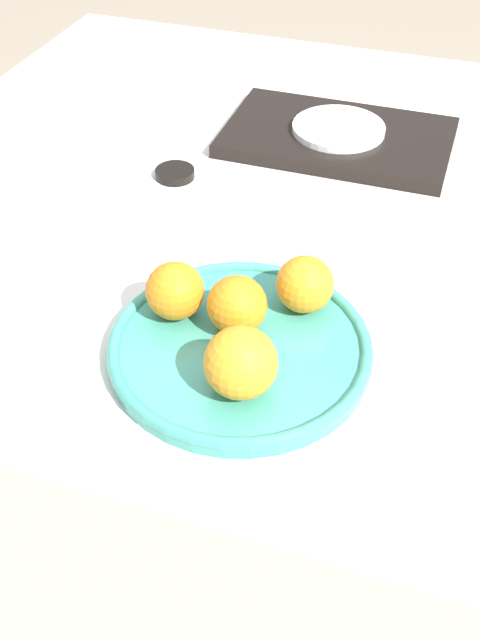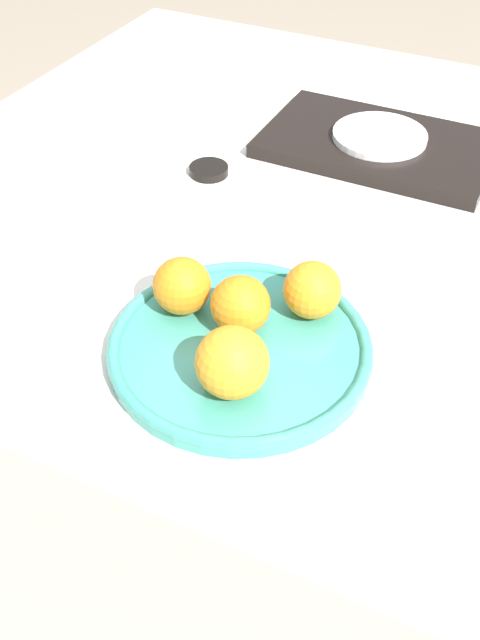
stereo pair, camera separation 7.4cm
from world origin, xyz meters
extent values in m
plane|color=gray|center=(0.00, 0.00, 0.00)|extent=(12.00, 12.00, 0.00)
cube|color=silver|center=(0.00, 0.00, 0.38)|extent=(1.59, 1.07, 0.76)
cylinder|color=teal|center=(-0.17, -0.33, 0.76)|extent=(0.28, 0.28, 0.02)
torus|color=teal|center=(-0.17, -0.33, 0.77)|extent=(0.28, 0.28, 0.01)
sphere|color=orange|center=(-0.14, -0.39, 0.81)|extent=(0.07, 0.07, 0.07)
sphere|color=orange|center=(-0.25, -0.30, 0.80)|extent=(0.06, 0.06, 0.06)
sphere|color=orange|center=(-0.12, -0.25, 0.80)|extent=(0.06, 0.06, 0.06)
sphere|color=orange|center=(-0.18, -0.30, 0.80)|extent=(0.06, 0.06, 0.06)
cube|color=black|center=(-0.17, 0.16, 0.77)|extent=(0.34, 0.21, 0.02)
cylinder|color=white|center=(-0.17, 0.16, 0.78)|extent=(0.14, 0.14, 0.01)
cylinder|color=black|center=(-0.37, -0.01, 0.76)|extent=(0.06, 0.06, 0.01)
camera|label=1|loc=(0.02, -0.87, 1.31)|focal=42.00mm
camera|label=2|loc=(0.09, -0.84, 1.31)|focal=42.00mm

